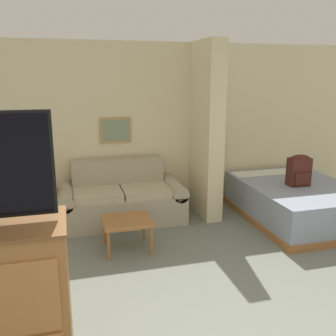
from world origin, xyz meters
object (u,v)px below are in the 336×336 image
at_px(table_lamp, 44,170).
at_px(bed, 297,201).
at_px(couch, 121,200).
at_px(backpack, 299,170).
at_px(coffee_table, 127,223).

xyz_separation_m(table_lamp, bed, (3.60, -0.56, -0.58)).
relative_size(couch, backpack, 3.97).
xyz_separation_m(coffee_table, backpack, (2.58, 0.31, 0.43)).
height_order(table_lamp, backpack, table_lamp).
xyz_separation_m(coffee_table, bed, (2.62, 0.36, -0.07)).
bearing_deg(backpack, couch, 164.98).
bearing_deg(table_lamp, coffee_table, -43.43).
bearing_deg(bed, table_lamp, 171.13).
distance_m(coffee_table, backpack, 2.63).
distance_m(coffee_table, bed, 2.65).
height_order(coffee_table, bed, bed).
distance_m(couch, bed, 2.62).
distance_m(coffee_table, table_lamp, 1.44).
xyz_separation_m(table_lamp, backpack, (3.56, -0.62, -0.08)).
height_order(table_lamp, bed, table_lamp).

